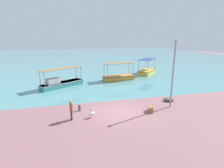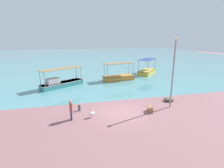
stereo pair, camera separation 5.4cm
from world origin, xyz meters
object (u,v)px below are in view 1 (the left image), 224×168
(fishing_boat_far_left, at_px, (118,77))
(glass_bottle, at_px, (152,106))
(mooring_bollard, at_px, (79,107))
(cargo_crate, at_px, (150,109))
(fishing_boat_near_left, at_px, (147,71))
(net_pile, at_px, (169,99))
(lamp_post, at_px, (173,70))
(fishing_boat_center, at_px, (61,83))
(fisherman_standing, at_px, (71,109))
(pelican, at_px, (92,113))

(fishing_boat_far_left, bearing_deg, glass_bottle, -89.80)
(mooring_bollard, distance_m, cargo_crate, 6.39)
(fishing_boat_near_left, distance_m, glass_bottle, 16.40)
(fishing_boat_far_left, xyz_separation_m, net_pile, (2.55, -10.40, -0.32))
(lamp_post, bearing_deg, glass_bottle, 173.07)
(mooring_bollard, distance_m, glass_bottle, 6.84)
(mooring_bollard, relative_size, glass_bottle, 2.22)
(lamp_post, xyz_separation_m, cargo_crate, (-2.38, -0.63, -3.40))
(fishing_boat_center, xyz_separation_m, net_pile, (11.21, -8.30, -0.38))
(lamp_post, distance_m, fisherman_standing, 9.68)
(fishing_boat_near_left, xyz_separation_m, net_pile, (-3.84, -13.87, -0.32))
(pelican, bearing_deg, fishing_boat_center, 105.32)
(fisherman_standing, bearing_deg, fishing_boat_center, 96.50)
(fishing_boat_center, bearing_deg, fisherman_standing, -83.50)
(pelican, distance_m, mooring_bollard, 1.89)
(net_pile, relative_size, cargo_crate, 1.49)
(mooring_bollard, relative_size, net_pile, 0.55)
(pelican, height_order, mooring_bollard, pelican)
(mooring_bollard, bearing_deg, fisherman_standing, -113.80)
(fishing_boat_center, relative_size, lamp_post, 0.89)
(pelican, relative_size, lamp_post, 0.12)
(fishing_boat_near_left, height_order, fisherman_standing, fishing_boat_near_left)
(glass_bottle, bearing_deg, lamp_post, -6.93)
(glass_bottle, bearing_deg, fishing_boat_near_left, 67.23)
(cargo_crate, height_order, glass_bottle, cargo_crate)
(fishing_boat_near_left, xyz_separation_m, fisherman_standing, (-13.87, -15.90, 0.38))
(fishing_boat_far_left, relative_size, glass_bottle, 18.63)
(lamp_post, xyz_separation_m, fisherman_standing, (-9.27, -0.57, -2.72))
(mooring_bollard, bearing_deg, pelican, -61.39)
(net_pile, distance_m, cargo_crate, 3.77)
(fisherman_standing, xyz_separation_m, glass_bottle, (7.52, 0.78, -0.80))
(fishing_boat_center, distance_m, fishing_boat_far_left, 8.91)
(mooring_bollard, bearing_deg, fishing_boat_near_left, 47.28)
(fishing_boat_near_left, distance_m, net_pile, 14.39)
(fishing_boat_near_left, distance_m, cargo_crate, 17.42)
(fishing_boat_far_left, height_order, lamp_post, lamp_post)
(fishing_boat_far_left, relative_size, pelican, 6.29)
(fishing_boat_center, relative_size, pelican, 7.26)
(pelican, height_order, glass_bottle, pelican)
(cargo_crate, bearing_deg, pelican, 179.02)
(fisherman_standing, distance_m, net_pile, 10.26)
(fishing_boat_near_left, height_order, cargo_crate, fishing_boat_near_left)
(fisherman_standing, bearing_deg, pelican, 0.92)
(fishing_boat_near_left, bearing_deg, fisherman_standing, -131.10)
(fishing_boat_far_left, bearing_deg, pelican, -115.19)
(fisherman_standing, bearing_deg, net_pile, 11.45)
(fishing_boat_center, distance_m, cargo_crate, 13.16)
(net_pile, height_order, glass_bottle, net_pile)
(fishing_boat_center, distance_m, fisherman_standing, 10.40)
(mooring_bollard, xyz_separation_m, cargo_crate, (6.15, -1.75, -0.09))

